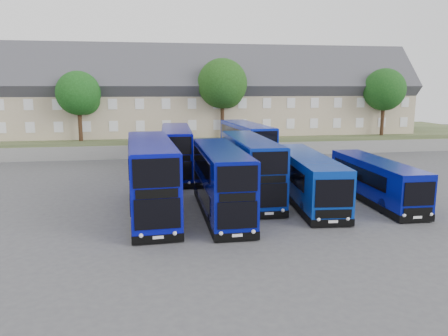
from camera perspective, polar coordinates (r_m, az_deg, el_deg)
ground at (r=27.12m, az=4.28°, el=-6.45°), size 120.00×120.00×0.00m
retaining_wall at (r=50.09m, az=-2.21°, el=2.32°), size 70.00×0.40×1.50m
earth_bank at (r=59.91m, az=-3.42°, el=3.91°), size 80.00×20.00×2.00m
terrace_row at (r=55.55m, az=-3.04°, el=9.18°), size 54.00×10.40×11.20m
dd_front_left at (r=27.72m, az=-9.49°, el=-1.35°), size 3.22×11.74×4.62m
dd_front_mid at (r=27.20m, az=-0.38°, el=-1.90°), size 2.42×10.53×4.18m
dd_front_right at (r=31.28m, az=3.43°, el=-0.15°), size 2.56×10.89×4.32m
dd_rear_left at (r=39.15m, az=-6.24°, el=1.98°), size 2.90×10.96×4.32m
dd_rear_right at (r=42.56m, az=2.93°, el=2.76°), size 3.38×11.21×4.39m
coach_east_a at (r=30.90m, az=10.69°, el=-1.41°), size 3.58×12.20×3.29m
coach_east_b at (r=32.29m, az=19.15°, el=-1.64°), size 2.47×10.69×2.90m
tree_west at (r=50.86m, az=-18.30°, el=9.05°), size 4.80×4.80×7.65m
tree_mid at (r=51.46m, az=-0.08°, el=10.72°), size 5.76×5.76×9.18m
tree_east at (r=57.73m, az=20.27°, el=9.39°), size 5.12×5.12×8.16m
tree_far at (r=66.80m, az=21.85°, el=9.65°), size 5.44×5.44×8.67m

